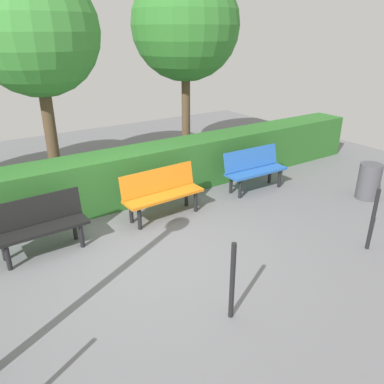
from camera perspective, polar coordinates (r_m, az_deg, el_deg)
The scene contains 10 objects.
ground_plane at distance 5.99m, azimuth -6.99°, elevation -8.62°, with size 16.00×16.00×0.00m, color slate.
bench_blue at distance 8.07m, azimuth 9.29°, elevation 3.63°, with size 1.39×0.50×0.86m.
bench_orange at distance 6.81m, azimuth -4.55°, elevation 0.15°, with size 1.50×0.51×0.86m.
bench_black at distance 6.12m, azimuth -21.88°, elevation -4.38°, with size 1.37×0.49×0.86m.
hedge_row at distance 7.65m, azimuth -7.33°, elevation 2.83°, with size 11.43×0.78×1.00m, color #2D6B28.
tree_near at distance 9.46m, azimuth -0.99°, elevation 23.62°, with size 2.49×2.49×4.47m.
tree_mid at distance 8.16m, azimuth -22.35°, elevation 21.19°, with size 2.38×2.38×4.29m.
railing_post_near at distance 6.35m, azimuth 25.42°, elevation -3.76°, with size 0.06×0.06×1.00m, color black.
railing_post_mid at distance 4.47m, azimuth 6.05°, elevation -13.14°, with size 0.06×0.06×1.00m, color black.
trash_bin at distance 8.33m, azimuth 24.94°, elevation 1.46°, with size 0.43×0.43×0.72m, color #4C4C51.
Camera 1 is at (2.22, 4.59, 3.13)m, focal length 35.65 mm.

